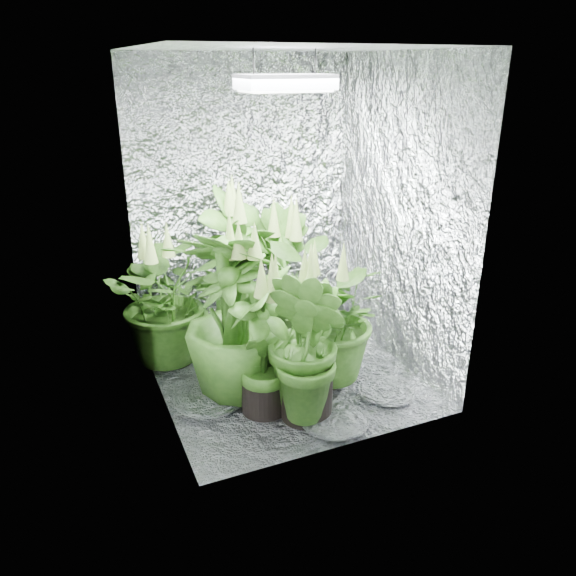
% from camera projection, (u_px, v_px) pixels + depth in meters
% --- Properties ---
extents(ground, '(1.60, 1.60, 0.00)m').
position_uv_depth(ground, '(286.00, 375.00, 3.72)').
color(ground, silver).
rests_on(ground, ground).
extents(walls, '(1.62, 1.62, 2.00)m').
position_uv_depth(walls, '(285.00, 230.00, 3.35)').
color(walls, silver).
rests_on(walls, ground).
extents(ceiling, '(1.60, 1.60, 0.01)m').
position_uv_depth(ceiling, '(285.00, 48.00, 2.97)').
color(ceiling, silver).
rests_on(ceiling, walls).
extents(grow_lamp, '(0.50, 0.30, 0.22)m').
position_uv_depth(grow_lamp, '(285.00, 83.00, 3.04)').
color(grow_lamp, gray).
rests_on(grow_lamp, ceiling).
extents(plant_a, '(0.82, 0.82, 0.99)m').
position_uv_depth(plant_a, '(168.00, 299.00, 3.73)').
color(plant_a, black).
rests_on(plant_a, ground).
extents(plant_b, '(0.82, 0.82, 1.24)m').
position_uv_depth(plant_b, '(238.00, 273.00, 3.89)').
color(plant_b, black).
rests_on(plant_b, ground).
extents(plant_c, '(0.62, 0.62, 1.06)m').
position_uv_depth(plant_c, '(278.00, 278.00, 4.04)').
color(plant_c, black).
rests_on(plant_c, ground).
extents(plant_d, '(0.83, 0.83, 1.15)m').
position_uv_depth(plant_d, '(233.00, 316.00, 3.32)').
color(plant_d, black).
rests_on(plant_d, ground).
extents(plant_e, '(0.92, 0.92, 0.95)m').
position_uv_depth(plant_e, '(327.00, 319.00, 3.49)').
color(plant_e, black).
rests_on(plant_e, ground).
extents(plant_f, '(0.65, 0.65, 0.99)m').
position_uv_depth(plant_f, '(263.00, 342.00, 3.19)').
color(plant_f, black).
rests_on(plant_f, ground).
extents(plant_g, '(0.59, 0.59, 1.02)m').
position_uv_depth(plant_g, '(307.00, 346.00, 3.12)').
color(plant_g, black).
rests_on(plant_g, ground).
extents(circulation_fan, '(0.15, 0.30, 0.35)m').
position_uv_depth(circulation_fan, '(336.00, 315.00, 4.26)').
color(circulation_fan, black).
rests_on(circulation_fan, ground).
extents(plant_label, '(0.05, 0.02, 0.08)m').
position_uv_depth(plant_label, '(320.00, 371.00, 3.18)').
color(plant_label, white).
rests_on(plant_label, plant_g).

